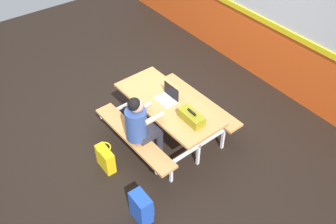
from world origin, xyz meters
name	(u,v)px	position (x,y,z in m)	size (l,w,h in m)	color
ground_plane	(152,123)	(0.00, 0.00, -0.01)	(10.00, 10.00, 0.02)	black
accent_backdrop	(264,13)	(0.00, 2.42, 1.25)	(8.00, 0.14, 2.60)	#E55119
picnic_table_main	(168,111)	(0.45, 0.00, 0.57)	(1.78, 1.62, 0.74)	tan
student_nearer	(141,124)	(0.57, -0.55, 0.71)	(0.37, 0.53, 1.21)	#2D2D38
laptop_silver	(168,97)	(0.39, 0.04, 0.79)	(0.33, 0.23, 0.22)	silver
toolbox_grey	(192,117)	(0.96, 0.02, 0.81)	(0.40, 0.18, 0.18)	olive
backpack_dark	(142,207)	(1.40, -1.13, 0.22)	(0.30, 0.22, 0.44)	#1E47B2
tote_bag_bright	(105,158)	(0.39, -1.08, 0.19)	(0.34, 0.21, 0.43)	yellow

